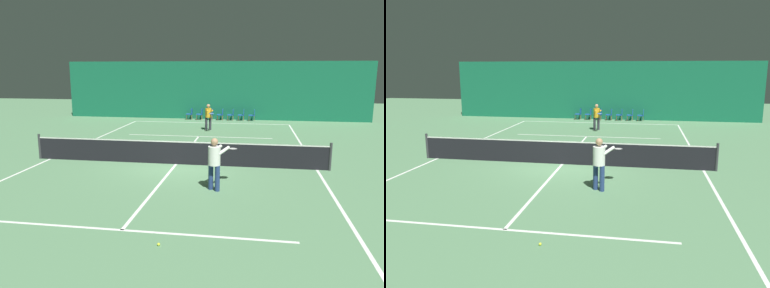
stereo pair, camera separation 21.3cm
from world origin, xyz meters
TOP-DOWN VIEW (x-y plane):
  - ground_plane at (0.00, 0.00)m, footprint 60.00×60.00m
  - backdrop_curtain at (0.00, 14.02)m, footprint 23.00×0.12m
  - court_line_baseline_far at (0.00, 11.90)m, footprint 11.00×0.10m
  - court_line_service_far at (0.00, 6.40)m, footprint 8.25×0.10m
  - court_line_service_near at (0.00, -6.40)m, footprint 8.25×0.10m
  - court_line_sideline_left at (-5.50, 0.00)m, footprint 0.10×23.80m
  - court_line_sideline_right at (5.50, 0.00)m, footprint 0.10×23.80m
  - court_line_centre at (0.00, 0.00)m, footprint 0.10×12.80m
  - tennis_net at (0.00, 0.00)m, footprint 12.00×0.10m
  - player_near at (1.88, -3.00)m, footprint 1.03×1.34m
  - player_far at (0.27, 8.76)m, footprint 0.75×1.37m
  - courtside_chair_0 at (-1.68, 13.47)m, footprint 0.44×0.44m
  - courtside_chair_1 at (-0.90, 13.47)m, footprint 0.44×0.44m
  - courtside_chair_2 at (-0.12, 13.47)m, footprint 0.44×0.44m
  - courtside_chair_3 at (0.66, 13.47)m, footprint 0.44×0.44m
  - courtside_chair_4 at (1.44, 13.47)m, footprint 0.44×0.44m
  - courtside_chair_5 at (2.22, 13.47)m, footprint 0.44×0.44m
  - courtside_chair_6 at (3.00, 13.47)m, footprint 0.44×0.44m
  - tennis_ball at (1.07, -7.04)m, footprint 0.07×0.07m

SIDE VIEW (x-z plane):
  - ground_plane at x=0.00m, z-range 0.00..0.00m
  - court_line_baseline_far at x=0.00m, z-range 0.00..0.00m
  - court_line_service_far at x=0.00m, z-range 0.00..0.00m
  - court_line_service_near at x=0.00m, z-range 0.00..0.00m
  - court_line_sideline_left at x=-5.50m, z-range 0.00..0.00m
  - court_line_sideline_right at x=5.50m, z-range 0.00..0.00m
  - court_line_centre at x=0.00m, z-range 0.00..0.00m
  - tennis_ball at x=1.07m, z-range 0.00..0.07m
  - courtside_chair_0 at x=-1.68m, z-range 0.07..0.91m
  - courtside_chair_1 at x=-0.90m, z-range 0.07..0.91m
  - courtside_chair_2 at x=-0.12m, z-range 0.07..0.91m
  - courtside_chair_3 at x=0.66m, z-range 0.07..0.91m
  - courtside_chair_4 at x=1.44m, z-range 0.07..0.91m
  - courtside_chair_5 at x=2.22m, z-range 0.07..0.91m
  - courtside_chair_6 at x=3.00m, z-range 0.07..0.91m
  - tennis_net at x=0.00m, z-range -0.02..1.05m
  - player_far at x=0.27m, z-range 0.13..1.76m
  - player_near at x=1.88m, z-range 0.14..1.82m
  - backdrop_curtain at x=0.00m, z-range 0.00..4.34m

